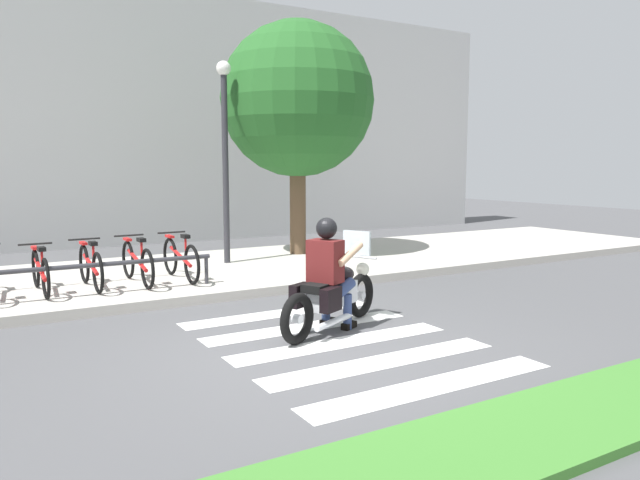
# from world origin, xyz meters

# --- Properties ---
(ground_plane) EXTENTS (48.00, 48.00, 0.00)m
(ground_plane) POSITION_xyz_m (0.00, 0.00, 0.00)
(ground_plane) COLOR #4C4C4F
(grass_median) EXTENTS (24.00, 1.10, 0.08)m
(grass_median) POSITION_xyz_m (0.00, -2.79, 0.04)
(grass_median) COLOR #3D7A2D
(grass_median) RESTS_ON ground
(sidewalk) EXTENTS (24.00, 4.40, 0.15)m
(sidewalk) POSITION_xyz_m (0.00, 4.87, 0.07)
(sidewalk) COLOR #B7B2A8
(sidewalk) RESTS_ON ground
(crosswalk_stripe_0) EXTENTS (2.80, 0.40, 0.01)m
(crosswalk_stripe_0) POSITION_xyz_m (0.42, -1.60, 0.00)
(crosswalk_stripe_0) COLOR white
(crosswalk_stripe_0) RESTS_ON ground
(crosswalk_stripe_1) EXTENTS (2.80, 0.40, 0.01)m
(crosswalk_stripe_1) POSITION_xyz_m (0.42, -0.80, 0.00)
(crosswalk_stripe_1) COLOR white
(crosswalk_stripe_1) RESTS_ON ground
(crosswalk_stripe_2) EXTENTS (2.80, 0.40, 0.01)m
(crosswalk_stripe_2) POSITION_xyz_m (0.42, 0.00, 0.00)
(crosswalk_stripe_2) COLOR white
(crosswalk_stripe_2) RESTS_ON ground
(crosswalk_stripe_3) EXTENTS (2.80, 0.40, 0.01)m
(crosswalk_stripe_3) POSITION_xyz_m (0.42, 0.80, 0.00)
(crosswalk_stripe_3) COLOR white
(crosswalk_stripe_3) RESTS_ON ground
(crosswalk_stripe_4) EXTENTS (2.80, 0.40, 0.01)m
(crosswalk_stripe_4) POSITION_xyz_m (0.42, 1.60, 0.00)
(crosswalk_stripe_4) COLOR white
(crosswalk_stripe_4) RESTS_ON ground
(motorcycle) EXTENTS (1.93, 1.07, 1.19)m
(motorcycle) POSITION_xyz_m (0.64, 0.54, 0.45)
(motorcycle) COLOR black
(motorcycle) RESTS_ON ground
(rider) EXTENTS (0.76, 0.71, 1.42)m
(rider) POSITION_xyz_m (0.56, 0.51, 0.81)
(rider) COLOR #591919
(rider) RESTS_ON ground
(bicycle_2) EXTENTS (0.48, 1.61, 0.72)m
(bicycle_2) POSITION_xyz_m (-2.35, 3.99, 0.48)
(bicycle_2) COLOR black
(bicycle_2) RESTS_ON sidewalk
(bicycle_3) EXTENTS (0.48, 1.60, 0.76)m
(bicycle_3) POSITION_xyz_m (-1.64, 3.99, 0.50)
(bicycle_3) COLOR black
(bicycle_3) RESTS_ON sidewalk
(bicycle_4) EXTENTS (0.48, 1.74, 0.77)m
(bicycle_4) POSITION_xyz_m (-0.93, 3.99, 0.50)
(bicycle_4) COLOR black
(bicycle_4) RESTS_ON sidewalk
(bicycle_5) EXTENTS (0.48, 1.70, 0.78)m
(bicycle_5) POSITION_xyz_m (-0.21, 3.99, 0.51)
(bicycle_5) COLOR black
(bicycle_5) RESTS_ON sidewalk
(bike_rack) EXTENTS (4.16, 0.07, 0.49)m
(bike_rack) POSITION_xyz_m (-1.99, 3.44, 0.57)
(bike_rack) COLOR #333338
(bike_rack) RESTS_ON sidewalk
(street_lamp) EXTENTS (0.28, 0.28, 4.02)m
(street_lamp) POSITION_xyz_m (1.12, 5.27, 2.46)
(street_lamp) COLOR #2D2D33
(street_lamp) RESTS_ON ground
(tree_near_rack) EXTENTS (3.26, 3.26, 5.06)m
(tree_near_rack) POSITION_xyz_m (2.92, 5.67, 3.42)
(tree_near_rack) COLOR brown
(tree_near_rack) RESTS_ON ground
(building_backdrop) EXTENTS (24.00, 1.20, 6.56)m
(building_backdrop) POSITION_xyz_m (0.00, 10.57, 3.28)
(building_backdrop) COLOR #AFAFAF
(building_backdrop) RESTS_ON ground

